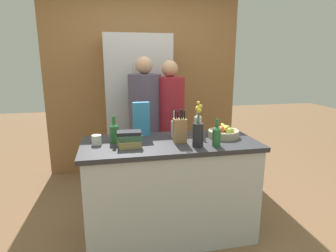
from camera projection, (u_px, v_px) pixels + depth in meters
name	position (u px, v px, depth m)	size (l,w,h in m)	color
ground_plane	(170.00, 232.00, 2.67)	(14.00, 14.00, 0.00)	brown
kitchen_island	(170.00, 189.00, 2.57)	(1.53, 0.69, 0.90)	silver
back_wall_wood	(144.00, 81.00, 4.06)	(2.73, 0.12, 2.60)	olive
refrigerator	(138.00, 109.00, 3.77)	(0.83, 0.62, 1.91)	#B7B7BC
fruit_bowl	(224.00, 132.00, 2.60)	(0.29, 0.29, 0.11)	tan
knife_block	(180.00, 130.00, 2.42)	(0.11, 0.09, 0.29)	#A87A4C
flower_vase	(198.00, 132.00, 2.30)	(0.09, 0.09, 0.38)	#232328
cereal_box	(141.00, 119.00, 2.62)	(0.16, 0.07, 0.32)	teal
coffee_mug	(97.00, 140.00, 2.37)	(0.08, 0.12, 0.08)	silver
book_stack	(129.00, 139.00, 2.31)	(0.21, 0.17, 0.13)	#99844C
bottle_oil	(198.00, 123.00, 2.67)	(0.07, 0.07, 0.28)	#B2BCC1
bottle_vinegar	(175.00, 127.00, 2.59)	(0.07, 0.07, 0.24)	#B2BCC1
bottle_wine	(114.00, 132.00, 2.41)	(0.08, 0.08, 0.24)	#286633
bottle_water	(217.00, 135.00, 2.32)	(0.07, 0.07, 0.23)	#286633
person_at_sink	(145.00, 121.00, 3.22)	(0.37, 0.37, 1.64)	#383842
person_in_blue	(170.00, 122.00, 3.29)	(0.35, 0.35, 1.60)	#383842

